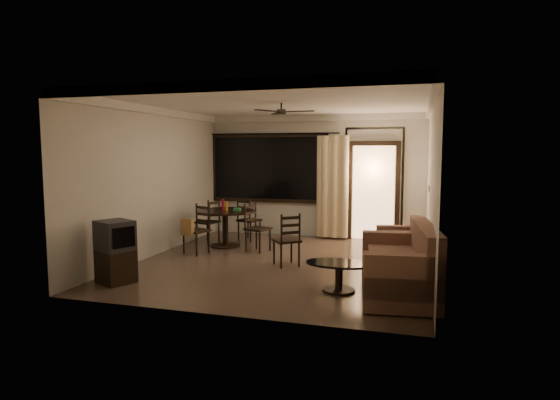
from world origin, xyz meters
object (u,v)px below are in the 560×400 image
(dining_table, at_px, (225,218))
(sofa, at_px, (403,268))
(armchair, at_px, (404,245))
(dining_chair_north, at_px, (249,228))
(dining_chair_east, at_px, (257,237))
(tv_cabinet, at_px, (116,252))
(dining_chair_south, at_px, (196,238))
(side_chair, at_px, (287,250))
(coffee_table, at_px, (339,272))
(dining_chair_west, at_px, (208,230))

(dining_table, relative_size, sofa, 0.65)
(armchair, bearing_deg, dining_chair_north, 148.48)
(dining_chair_east, relative_size, tv_cabinet, 1.00)
(dining_chair_east, bearing_deg, dining_chair_south, 135.70)
(dining_chair_south, bearing_deg, dining_chair_north, 90.00)
(dining_table, xyz_separation_m, dining_chair_north, (0.24, 0.75, -0.32))
(dining_chair_north, xyz_separation_m, side_chair, (1.42, -1.98, -0.01))
(dining_chair_north, bearing_deg, tv_cabinet, 96.51)
(coffee_table, distance_m, side_chair, 1.65)
(dining_table, height_order, dining_chair_west, dining_table)
(sofa, distance_m, coffee_table, 0.88)
(armchair, xyz_separation_m, coffee_table, (-0.84, -1.98, -0.05))
(dining_chair_south, xyz_separation_m, tv_cabinet, (-0.26, -2.15, 0.17))
(side_chair, bearing_deg, coffee_table, 94.00)
(dining_table, bearing_deg, dining_chair_north, 71.86)
(dining_chair_north, bearing_deg, sofa, 155.32)
(dining_chair_south, bearing_deg, sofa, -3.96)
(armchair, bearing_deg, sofa, -100.60)
(dining_chair_west, relative_size, coffee_table, 1.01)
(dining_chair_south, distance_m, tv_cabinet, 2.18)
(armchair, height_order, side_chair, side_chair)
(dining_chair_west, bearing_deg, dining_table, 81.44)
(dining_chair_south, xyz_separation_m, sofa, (3.91, -1.60, 0.08))
(dining_chair_west, xyz_separation_m, dining_chair_north, (0.76, 0.49, 0.00))
(dining_chair_south, xyz_separation_m, armchair, (3.88, 0.33, 0.02))
(dining_table, bearing_deg, coffee_table, -41.63)
(sofa, height_order, coffee_table, sofa)
(tv_cabinet, height_order, side_chair, tv_cabinet)
(dining_table, xyz_separation_m, dining_chair_west, (-0.52, 0.26, -0.32))
(dining_chair_north, height_order, sofa, sofa)
(dining_table, distance_m, tv_cabinet, 3.02)
(dining_chair_east, height_order, coffee_table, dining_chair_east)
(dining_chair_south, bearing_deg, side_chair, 6.02)
(dining_chair_south, relative_size, side_chair, 1.02)
(coffee_table, xyz_separation_m, side_chair, (-1.11, 1.23, -0.00))
(side_chair, bearing_deg, dining_table, -74.66)
(dining_table, height_order, dining_chair_south, dining_table)
(dining_table, bearing_deg, sofa, -33.52)
(dining_chair_south, distance_m, coffee_table, 3.45)
(dining_chair_east, distance_m, dining_chair_north, 1.15)
(dining_table, bearing_deg, armchair, -7.60)
(armchair, bearing_deg, dining_chair_east, 164.09)
(dining_chair_north, relative_size, side_chair, 1.02)
(side_chair, bearing_deg, dining_chair_north, -92.48)
(coffee_table, bearing_deg, side_chair, 132.06)
(dining_chair_east, xyz_separation_m, sofa, (2.85, -2.15, 0.10))
(dining_table, relative_size, dining_chair_east, 1.28)
(tv_cabinet, height_order, sofa, sofa)
(dining_table, xyz_separation_m, side_chair, (1.66, -1.23, -0.32))
(dining_chair_north, bearing_deg, dining_chair_east, 136.76)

